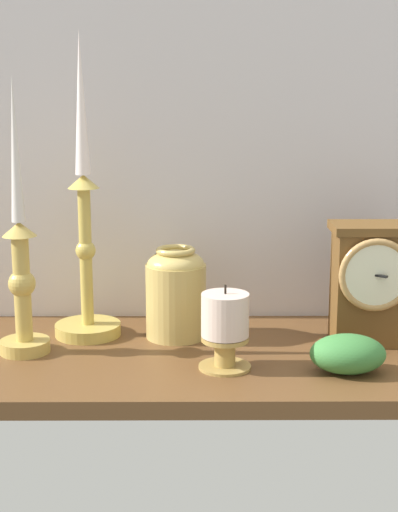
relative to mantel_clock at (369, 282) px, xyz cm
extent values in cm
cube|color=brown|center=(-28.86, -3.81, -10.44)|extent=(100.00, 36.00, 2.40)
cube|color=silver|center=(-28.86, 14.69, 23.26)|extent=(120.00, 2.00, 65.00)
cube|color=brown|center=(0.00, 0.38, -0.95)|extent=(10.21, 7.00, 16.57)
cube|color=brown|center=(0.00, 0.38, 7.93)|extent=(11.43, 7.84, 1.20)
torus|color=tan|center=(0.00, -3.52, 1.99)|extent=(10.52, 0.96, 10.52)
cylinder|color=#EFEECE|center=(0.00, -3.62, 1.99)|extent=(8.80, 0.40, 8.80)
cube|color=black|center=(0.00, -3.92, 1.99)|extent=(2.98, 2.56, 0.30)
cylinder|color=tan|center=(-49.55, -3.59, -8.34)|extent=(7.10, 7.10, 1.80)
cylinder|color=tan|center=(-49.55, -3.59, 0.09)|extent=(2.40, 2.40, 15.05)
sphere|color=tan|center=(-49.55, -3.59, 0.84)|extent=(3.85, 3.85, 3.85)
cone|color=tan|center=(-49.55, -3.59, 8.61)|extent=(4.77, 4.77, 2.00)
cone|color=silver|center=(-49.55, -3.59, 19.48)|extent=(1.94, 1.94, 19.74)
cylinder|color=gold|center=(-41.60, 3.90, -8.34)|extent=(9.96, 9.96, 1.80)
cylinder|color=gold|center=(-41.60, 3.90, 2.89)|extent=(1.88, 1.88, 20.65)
sphere|color=gold|center=(-41.60, 3.90, 3.92)|extent=(3.01, 3.01, 3.01)
cone|color=gold|center=(-41.60, 3.90, 14.22)|extent=(4.66, 4.66, 2.00)
cone|color=white|center=(-41.60, 3.90, 25.45)|extent=(2.24, 2.24, 20.46)
cylinder|color=tan|center=(-28.20, 3.04, -3.65)|extent=(9.03, 9.03, 11.17)
ellipsoid|color=tan|center=(-28.20, 3.04, 1.94)|extent=(8.58, 8.58, 4.29)
torus|color=tan|center=(-28.20, 3.04, 4.08)|extent=(5.86, 5.86, 0.89)
cylinder|color=#B19048|center=(-21.34, -10.38, -7.16)|extent=(2.83, 2.83, 4.15)
cylinder|color=#B19048|center=(-21.34, -10.38, -8.84)|extent=(7.08, 7.08, 0.80)
cylinder|color=#B19048|center=(-21.34, -10.38, -5.09)|extent=(6.37, 6.37, 0.60)
cylinder|color=beige|center=(-21.34, -10.38, -1.79)|extent=(6.37, 6.37, 5.81)
cylinder|color=black|center=(-21.34, -10.38, 1.72)|extent=(0.30, 0.30, 1.20)
ellipsoid|color=#3B7E3A|center=(-5.20, -12.19, -6.63)|extent=(10.07, 7.05, 5.22)
camera|label=1|loc=(-25.35, -110.40, 28.42)|focal=55.23mm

